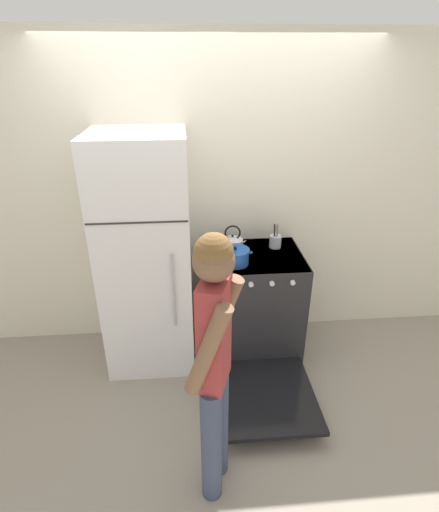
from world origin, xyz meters
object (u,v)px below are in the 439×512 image
stove_range (253,307)px  utensil_jar (275,241)px  tea_kettle (233,242)px  person (214,361)px  dutch_oven_pot (235,256)px  refrigerator (146,257)px

stove_range → utensil_jar: (0.19, 0.17, 0.52)m
stove_range → tea_kettle: (-0.16, 0.17, 0.53)m
stove_range → person: person is taller
stove_range → dutch_oven_pot: (-0.17, -0.09, 0.53)m
dutch_oven_pot → utensil_jar: (0.37, 0.26, -0.00)m
utensil_jar → stove_range: bearing=-138.2°
stove_range → tea_kettle: size_ratio=6.47×
utensil_jar → tea_kettle: bearing=-179.0°
stove_range → dutch_oven_pot: bearing=-152.8°
dutch_oven_pot → tea_kettle: bearing=86.9°
dutch_oven_pot → refrigerator: bearing=169.4°
dutch_oven_pot → person: 1.13m
refrigerator → dutch_oven_pot: size_ratio=7.12×
dutch_oven_pot → tea_kettle: tea_kettle is taller
refrigerator → stove_range: 0.99m
refrigerator → utensil_jar: refrigerator is taller
tea_kettle → person: 1.39m
tea_kettle → utensil_jar: utensil_jar is taller
utensil_jar → person: person is taller
refrigerator → utensil_jar: size_ratio=8.55×
refrigerator → tea_kettle: (0.70, 0.13, 0.04)m
tea_kettle → stove_range: bearing=-46.2°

